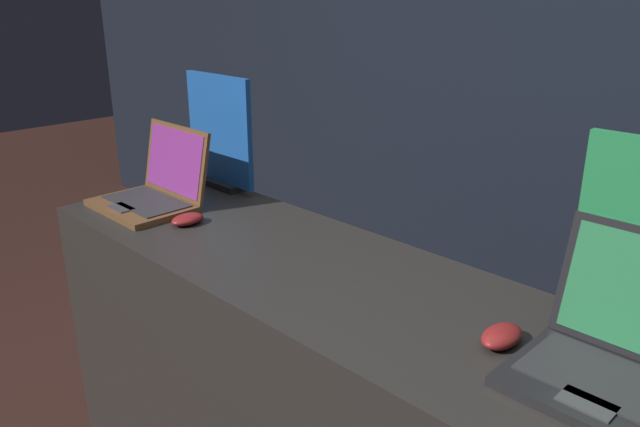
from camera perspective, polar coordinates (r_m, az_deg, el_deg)
The scene contains 7 objects.
wall_back at distance 2.75m, azimuth 23.35°, elevation 12.79°, with size 8.00×0.05×2.80m.
display_counter at distance 1.88m, azimuth 0.19°, elevation -18.79°, with size 1.91×0.57×0.98m.
laptop_front at distance 2.14m, azimuth -14.84°, elevation 2.28°, with size 0.34×0.29×0.25m.
mouse_front at distance 1.95m, azimuth -12.01°, elevation -0.51°, with size 0.07×0.11×0.03m.
promo_stand_front at distance 2.24m, azimuth -9.13°, elevation 7.05°, with size 0.34×0.07×0.40m.
laptop_back at distance 1.28m, azimuth 25.85°, elevation -11.34°, with size 0.33×0.31×0.26m.
mouse_back at distance 1.34m, azimuth 16.28°, elevation -10.71°, with size 0.07×0.11×0.04m.
Camera 1 is at (1.03, -0.76, 1.67)m, focal length 35.00 mm.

